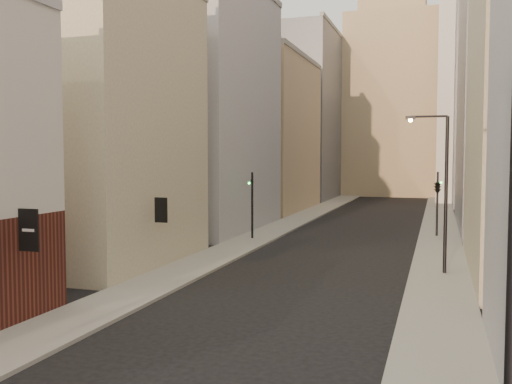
{
  "coord_description": "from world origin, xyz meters",
  "views": [
    {
      "loc": [
        6.35,
        -2.44,
        6.19
      ],
      "look_at": [
        -1.2,
        21.09,
        4.63
      ],
      "focal_mm": 40.0,
      "sensor_mm": 36.0,
      "label": 1
    }
  ],
  "objects_px": {
    "streetlamp_mid": "(442,185)",
    "clock_tower": "(392,85)",
    "streetlamp_near": "(498,215)",
    "white_tower": "(470,61)",
    "traffic_light_left": "(252,193)",
    "traffic_light_right": "(438,186)"
  },
  "relations": [
    {
      "from": "streetlamp_near",
      "to": "streetlamp_mid",
      "type": "xyz_separation_m",
      "value": [
        -0.62,
        22.25,
        -0.64
      ]
    },
    {
      "from": "white_tower",
      "to": "traffic_light_left",
      "type": "height_order",
      "value": "white_tower"
    },
    {
      "from": "streetlamp_near",
      "to": "traffic_light_right",
      "type": "bearing_deg",
      "value": 113.22
    },
    {
      "from": "clock_tower",
      "to": "traffic_light_right",
      "type": "bearing_deg",
      "value": -81.6
    },
    {
      "from": "traffic_light_right",
      "to": "traffic_light_left",
      "type": "bearing_deg",
      "value": 20.69
    },
    {
      "from": "streetlamp_mid",
      "to": "traffic_light_left",
      "type": "height_order",
      "value": "streetlamp_mid"
    },
    {
      "from": "clock_tower",
      "to": "streetlamp_near",
      "type": "xyz_separation_m",
      "value": [
        8.14,
        -85.94,
        -12.26
      ]
    },
    {
      "from": "streetlamp_near",
      "to": "streetlamp_mid",
      "type": "distance_m",
      "value": 22.26
    },
    {
      "from": "streetlamp_near",
      "to": "traffic_light_left",
      "type": "distance_m",
      "value": 34.1
    },
    {
      "from": "clock_tower",
      "to": "traffic_light_right",
      "type": "relative_size",
      "value": 8.98
    },
    {
      "from": "traffic_light_right",
      "to": "streetlamp_near",
      "type": "bearing_deg",
      "value": 89.24
    },
    {
      "from": "white_tower",
      "to": "traffic_light_right",
      "type": "bearing_deg",
      "value": -95.98
    },
    {
      "from": "streetlamp_mid",
      "to": "white_tower",
      "type": "bearing_deg",
      "value": 83.09
    },
    {
      "from": "streetlamp_near",
      "to": "traffic_light_left",
      "type": "bearing_deg",
      "value": 135.8
    },
    {
      "from": "streetlamp_near",
      "to": "streetlamp_mid",
      "type": "height_order",
      "value": "streetlamp_near"
    },
    {
      "from": "traffic_light_left",
      "to": "white_tower",
      "type": "bearing_deg",
      "value": -88.12
    },
    {
      "from": "white_tower",
      "to": "traffic_light_right",
      "type": "relative_size",
      "value": 8.3
    },
    {
      "from": "streetlamp_mid",
      "to": "clock_tower",
      "type": "bearing_deg",
      "value": 93.83
    },
    {
      "from": "white_tower",
      "to": "traffic_light_right",
      "type": "distance_m",
      "value": 38.47
    },
    {
      "from": "white_tower",
      "to": "streetlamp_near",
      "type": "height_order",
      "value": "white_tower"
    },
    {
      "from": "white_tower",
      "to": "traffic_light_left",
      "type": "bearing_deg",
      "value": -112.2
    },
    {
      "from": "streetlamp_mid",
      "to": "traffic_light_right",
      "type": "relative_size",
      "value": 1.65
    }
  ]
}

